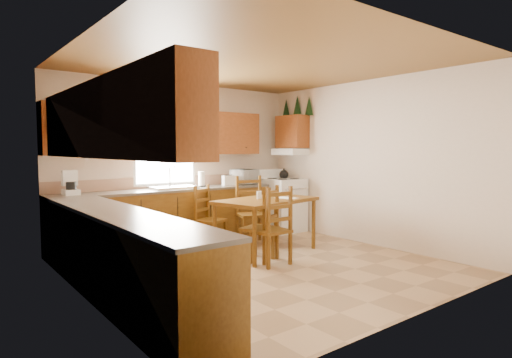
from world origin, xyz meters
TOP-DOWN VIEW (x-y plane):
  - floor at (0.00, 0.00)m, footprint 4.50×4.50m
  - ceiling at (0.00, 0.00)m, footprint 4.50×4.50m
  - wall_left at (-2.25, 0.00)m, footprint 4.50×4.50m
  - wall_right at (2.25, 0.00)m, footprint 4.50×4.50m
  - wall_back at (0.00, 2.25)m, footprint 4.50×4.50m
  - wall_front at (0.00, -2.25)m, footprint 4.50×4.50m
  - lower_cab_back at (-0.38, 1.95)m, footprint 3.75×0.60m
  - lower_cab_left at (-1.95, -0.15)m, footprint 0.60×3.60m
  - counter_back at (-0.38, 1.95)m, footprint 3.75×0.63m
  - counter_left at (-1.95, -0.15)m, footprint 0.63×3.60m
  - backsplash at (-0.38, 2.24)m, footprint 3.75×0.01m
  - upper_cab_back_left at (-1.55, 2.08)m, footprint 1.41×0.33m
  - upper_cab_back_right at (0.86, 2.08)m, footprint 1.25×0.33m
  - upper_cab_left at (-2.08, -0.15)m, footprint 0.33×3.60m
  - upper_cab_stove at (2.08, 1.65)m, footprint 0.33×0.62m
  - range_hood at (2.03, 1.65)m, footprint 0.44×0.62m
  - window_frame at (-0.30, 2.22)m, footprint 1.13×0.02m
  - window_pane at (-0.30, 2.21)m, footprint 1.05×0.01m
  - window_valance at (-0.30, 2.19)m, footprint 1.19×0.01m
  - sink_basin at (-0.30, 1.95)m, footprint 0.75×0.45m
  - pine_decal_a at (2.21, 1.33)m, footprint 0.22×0.22m
  - pine_decal_b at (2.21, 1.65)m, footprint 0.22×0.22m
  - pine_decal_c at (2.21, 1.97)m, footprint 0.22×0.22m
  - stove at (1.88, 1.68)m, footprint 0.68×0.70m
  - coffeemaker at (-1.90, 1.94)m, footprint 0.25×0.28m
  - paper_towel at (0.26, 1.99)m, footprint 0.12×0.12m
  - toaster at (0.78, 1.91)m, footprint 0.25×0.19m
  - microwave at (1.16, 1.95)m, footprint 0.54×0.47m
  - dining_table at (0.51, 0.51)m, footprint 1.68×1.16m
  - chair_near_left at (0.16, -0.01)m, footprint 0.45×0.43m
  - chair_near_right at (0.17, 0.24)m, footprint 0.57×0.56m
  - chair_far_left at (0.08, 1.40)m, footprint 0.53×0.52m
  - chair_far_right at (0.75, 1.17)m, footprint 0.58×0.57m
  - table_paper at (0.82, 0.41)m, footprint 0.30×0.35m
  - table_card at (0.43, 0.59)m, footprint 0.09×0.03m

SIDE VIEW (x-z plane):
  - floor at x=0.00m, z-range 0.00..0.00m
  - dining_table at x=0.51m, z-range 0.00..0.82m
  - lower_cab_back at x=-0.38m, z-range 0.00..0.88m
  - lower_cab_left at x=-1.95m, z-range 0.00..0.88m
  - chair_far_left at x=0.08m, z-range 0.00..0.98m
  - stove at x=1.88m, z-range 0.00..0.99m
  - chair_near_right at x=0.17m, z-range 0.00..1.05m
  - chair_near_left at x=0.16m, z-range 0.00..1.06m
  - chair_far_right at x=0.75m, z-range 0.00..1.11m
  - table_paper at x=0.82m, z-range 0.82..0.83m
  - table_card at x=0.43m, z-range 0.82..0.94m
  - counter_back at x=-0.38m, z-range 0.88..0.92m
  - counter_left at x=-1.95m, z-range 0.88..0.92m
  - sink_basin at x=-0.30m, z-range 0.92..0.96m
  - toaster at x=0.78m, z-range 0.92..1.10m
  - backsplash at x=-0.38m, z-range 0.92..1.10m
  - paper_towel at x=0.26m, z-range 0.92..1.18m
  - microwave at x=1.16m, z-range 0.92..1.19m
  - coffeemaker at x=-1.90m, z-range 0.92..1.27m
  - wall_left at x=-2.25m, z-range 1.35..1.35m
  - wall_right at x=2.25m, z-range 1.35..1.35m
  - wall_back at x=0.00m, z-range 1.35..1.35m
  - wall_front at x=0.00m, z-range 1.35..1.35m
  - range_hood at x=2.03m, z-range 1.46..1.58m
  - window_frame at x=-0.30m, z-range 0.96..2.14m
  - window_pane at x=-0.30m, z-range 1.00..2.10m
  - upper_cab_back_left at x=-1.55m, z-range 1.48..2.23m
  - upper_cab_back_right at x=0.86m, z-range 1.48..2.23m
  - upper_cab_left at x=-2.08m, z-range 1.48..2.23m
  - upper_cab_stove at x=2.08m, z-range 1.59..2.21m
  - window_valance at x=-0.30m, z-range 1.93..2.17m
  - pine_decal_a at x=2.21m, z-range 2.20..2.56m
  - pine_decal_c at x=2.21m, z-range 2.20..2.56m
  - pine_decal_b at x=2.21m, z-range 2.24..2.60m
  - ceiling at x=0.00m, z-range 2.70..2.70m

